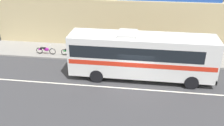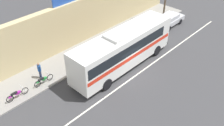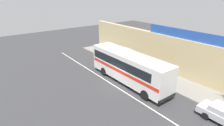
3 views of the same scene
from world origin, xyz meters
The scene contains 9 objects.
ground_plane centered at (0.00, 0.00, 0.00)m, with size 70.00×70.00×0.00m, color #3A3A3D.
sidewalk_slab centered at (0.00, 5.20, 0.07)m, with size 30.00×3.60×0.14m, color gray.
storefront_facade centered at (0.00, 7.35, 2.40)m, with size 30.00×0.70×4.80m, color tan.
storefront_billboard centered at (2.52, 7.35, 5.35)m, with size 9.64×0.12×1.10m, color #234CAD.
road_center_stripe centered at (0.00, -0.80, 0.00)m, with size 30.00×0.14×0.01m, color silver.
intercity_bus centered at (0.27, 1.00, 2.06)m, with size 11.13×2.61×3.78m.
motorcycle_blue centered at (-6.33, 4.10, 0.57)m, with size 1.87×0.56×0.94m.
motorcycle_red centered at (-8.78, 4.12, 0.57)m, with size 1.92×0.56×0.94m.
pedestrian_far_left centered at (-6.06, 4.97, 1.06)m, with size 0.30×0.48×1.59m.
Camera 3 is at (14.61, -12.15, 10.08)m, focal length 29.39 mm.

